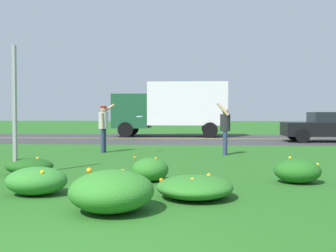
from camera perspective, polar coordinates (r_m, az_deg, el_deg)
The scene contains 15 objects.
ground_plane at distance 13.42m, azimuth -1.96°, elevation -4.21°, with size 120.00×120.00×0.00m, color #26601E.
highway_strip at distance 22.64m, azimuth 0.50°, elevation -1.74°, with size 120.00×8.90×0.01m, color #38383A.
highway_center_stripe at distance 22.64m, azimuth 0.50°, elevation -1.73°, with size 120.00×0.16×0.00m, color yellow.
daylily_clump_mid_left at distance 6.91m, azimuth 3.72°, elevation -8.39°, with size 1.27×1.36×0.37m.
daylily_clump_mid_right at distance 6.00m, azimuth -7.78°, elevation -8.87°, with size 1.21×1.31×0.59m.
daylily_clump_front_center at distance 7.51m, azimuth -17.69°, elevation -7.22°, with size 1.05×0.92×0.48m.
daylily_clump_mid_center at distance 8.73m, azimuth 17.44°, elevation -5.94°, with size 0.93×0.86×0.52m.
daylily_clump_near_camera at distance 8.54m, azimuth -2.46°, elevation -6.02°, with size 0.76×0.80×0.51m.
daylily_clump_front_left at distance 10.04m, azimuth -18.60°, elevation -5.28°, with size 1.09×0.90×0.40m.
sign_post_near_path at distance 9.89m, azimuth -20.42°, elevation 2.02°, with size 0.07×0.10×2.93m.
person_thrower_red_cap_gray_shirt at distance 14.86m, azimuth -8.90°, elevation 0.28°, with size 0.56×0.51×1.74m.
person_catcher_dark_shirt at distance 13.98m, azimuth 7.89°, elevation -0.10°, with size 0.48×0.51×1.76m.
frisbee_pale_blue at distance 14.36m, azimuth -3.93°, elevation 1.30°, with size 0.24×0.24×0.05m.
car_black_center_left at distance 21.56m, azimuth 21.60°, elevation -0.09°, with size 4.50×2.00×1.45m.
box_truck_dark_green at distance 24.60m, azimuth 0.64°, elevation 2.74°, with size 6.70×2.46×3.20m.
Camera 1 is at (1.40, -3.99, 1.41)m, focal length 44.13 mm.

